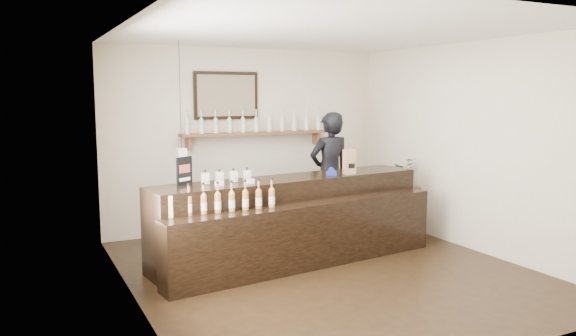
{
  "coord_description": "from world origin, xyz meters",
  "views": [
    {
      "loc": [
        -3.28,
        -5.65,
        2.1
      ],
      "look_at": [
        -0.17,
        0.7,
        1.17
      ],
      "focal_mm": 35.0,
      "sensor_mm": 36.0,
      "label": 1
    }
  ],
  "objects": [
    {
      "name": "ground",
      "position": [
        0.0,
        0.0,
        0.0
      ],
      "size": [
        5.0,
        5.0,
        0.0
      ],
      "primitive_type": "plane",
      "color": "black",
      "rests_on": "ground"
    },
    {
      "name": "room_shell",
      "position": [
        0.0,
        0.0,
        1.7
      ],
      "size": [
        5.0,
        5.0,
        5.0
      ],
      "color": "beige",
      "rests_on": "ground"
    },
    {
      "name": "back_wall_decor",
      "position": [
        -0.15,
        2.37,
        1.76
      ],
      "size": [
        2.66,
        0.96,
        1.69
      ],
      "color": "brown",
      "rests_on": "ground"
    },
    {
      "name": "counter",
      "position": [
        -0.13,
        0.56,
        0.49
      ],
      "size": [
        3.79,
        1.46,
        1.22
      ],
      "color": "black",
      "rests_on": "ground"
    },
    {
      "name": "promo_sign",
      "position": [
        -1.52,
        0.69,
        1.21
      ],
      "size": [
        0.22,
        0.13,
        0.33
      ],
      "color": "black",
      "rests_on": "counter"
    },
    {
      "name": "paper_bag",
      "position": [
        0.7,
        0.63,
        1.21
      ],
      "size": [
        0.16,
        0.13,
        0.33
      ],
      "color": "olive",
      "rests_on": "counter"
    },
    {
      "name": "tape_dispenser",
      "position": [
        0.42,
        0.61,
        1.09
      ],
      "size": [
        0.14,
        0.08,
        0.11
      ],
      "color": "#16239F",
      "rests_on": "counter"
    },
    {
      "name": "side_cabinet",
      "position": [
        2.0,
        1.19,
        0.36
      ],
      "size": [
        0.38,
        0.51,
        0.71
      ],
      "color": "brown",
      "rests_on": "ground"
    },
    {
      "name": "potted_plant",
      "position": [
        2.0,
        1.19,
        0.92
      ],
      "size": [
        0.45,
        0.41,
        0.43
      ],
      "primitive_type": "imported",
      "rotation": [
        0.0,
        0.0,
        0.21
      ],
      "color": "#245A26",
      "rests_on": "side_cabinet"
    },
    {
      "name": "shopkeeper",
      "position": [
        0.94,
        1.55,
        1.04
      ],
      "size": [
        0.78,
        0.53,
        2.08
      ],
      "primitive_type": "imported",
      "rotation": [
        0.0,
        0.0,
        3.18
      ],
      "color": "black",
      "rests_on": "ground"
    }
  ]
}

